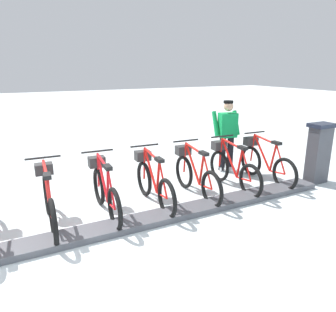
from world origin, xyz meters
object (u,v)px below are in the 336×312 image
(bike_docked_1, at_px, (232,168))
(bike_docked_5, at_px, (49,200))
(payment_kiosk, at_px, (318,152))
(bike_docked_0, at_px, (265,162))
(bike_docked_4, at_px, (105,190))
(bike_docked_2, at_px, (195,174))
(bike_docked_3, at_px, (153,181))
(worker_near_rack, at_px, (227,133))

(bike_docked_1, bearing_deg, bike_docked_5, 90.00)
(payment_kiosk, distance_m, bike_docked_1, 1.92)
(bike_docked_0, bearing_deg, bike_docked_4, 90.00)
(bike_docked_1, bearing_deg, bike_docked_0, -90.00)
(payment_kiosk, bearing_deg, bike_docked_0, 58.53)
(bike_docked_4, bearing_deg, bike_docked_2, -90.00)
(bike_docked_2, relative_size, bike_docked_5, 1.00)
(payment_kiosk, relative_size, bike_docked_3, 0.74)
(bike_docked_1, distance_m, worker_near_rack, 1.23)
(bike_docked_1, distance_m, bike_docked_4, 2.64)
(bike_docked_0, height_order, worker_near_rack, worker_near_rack)
(bike_docked_5, xyz_separation_m, worker_near_rack, (0.96, -4.11, 0.48))
(bike_docked_1, relative_size, bike_docked_5, 1.00)
(payment_kiosk, height_order, bike_docked_1, payment_kiosk)
(bike_docked_4, distance_m, worker_near_rack, 3.40)
(bike_docked_1, xyz_separation_m, bike_docked_3, (0.00, 1.76, 0.00))
(bike_docked_1, height_order, bike_docked_2, same)
(payment_kiosk, relative_size, worker_near_rack, 0.77)
(bike_docked_0, relative_size, worker_near_rack, 1.04)
(bike_docked_3, xyz_separation_m, bike_docked_5, (0.00, 1.76, 0.00))
(payment_kiosk, xyz_separation_m, bike_docked_0, (0.57, 0.93, -0.24))
(bike_docked_5, bearing_deg, bike_docked_3, -90.00)
(bike_docked_2, bearing_deg, bike_docked_5, 90.00)
(bike_docked_2, xyz_separation_m, worker_near_rack, (0.96, -1.47, 0.48))
(bike_docked_0, distance_m, bike_docked_5, 4.40)
(bike_docked_4, bearing_deg, bike_docked_3, -90.00)
(bike_docked_0, height_order, bike_docked_1, same)
(bike_docked_3, relative_size, bike_docked_4, 1.00)
(bike_docked_1, xyz_separation_m, bike_docked_5, (0.00, 3.52, 0.00))
(bike_docked_0, distance_m, worker_near_rack, 1.12)
(bike_docked_5, distance_m, worker_near_rack, 4.25)
(bike_docked_0, xyz_separation_m, bike_docked_5, (0.00, 4.40, 0.00))
(bike_docked_3, relative_size, worker_near_rack, 1.04)
(bike_docked_1, height_order, bike_docked_3, same)
(bike_docked_4, bearing_deg, worker_near_rack, -73.38)
(bike_docked_4, bearing_deg, bike_docked_0, -90.00)
(bike_docked_4, xyz_separation_m, bike_docked_5, (0.00, 0.88, 0.00))
(bike_docked_4, relative_size, bike_docked_5, 1.00)
(bike_docked_0, bearing_deg, bike_docked_3, 90.00)
(bike_docked_3, height_order, bike_docked_4, same)
(bike_docked_3, bearing_deg, bike_docked_2, -90.00)
(worker_near_rack, bearing_deg, bike_docked_0, -163.04)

